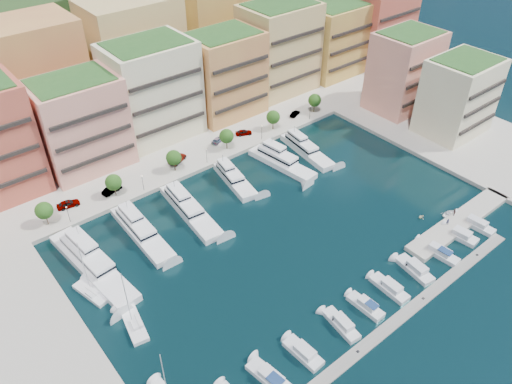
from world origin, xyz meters
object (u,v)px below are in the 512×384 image
cruiser_1 (270,378)px  tree_3 (227,136)px  lamppost_1 (142,180)px  yacht_5 (305,148)px  tree_4 (273,117)px  cruiser_3 (341,325)px  cruiser_5 (390,288)px  car_3 (218,140)px  car_1 (112,190)px  lamppost_0 (68,212)px  yacht_2 (188,208)px  cruiser_8 (460,235)px  car_4 (244,132)px  yacht_1 (140,230)px  car_0 (68,204)px  tree_2 (174,158)px  car_2 (177,159)px  cruiser_7 (438,252)px  lamppost_4 (310,110)px  person_1 (454,212)px  sailboat_1 (134,324)px  yacht_4 (280,161)px  cruiser_6 (415,269)px  tender_2 (450,214)px  cruiser_2 (303,353)px  yacht_3 (233,178)px  lamppost_2 (206,154)px  cruiser_4 (366,306)px  lamppost_3 (262,130)px  tree_1 (113,182)px  sailboat_2 (92,293)px  tree_0 (44,211)px  tender_1 (421,217)px  car_5 (295,114)px  tree_5 (315,100)px

cruiser_1 → tree_3: bearing=59.2°
lamppost_1 → yacht_5: bearing=-14.7°
tree_4 → cruiser_3: size_ratio=0.69×
cruiser_5 → car_3: size_ratio=1.76×
car_1 → car_3: 32.29m
lamppost_0 → yacht_2: yacht_2 is taller
cruiser_8 → car_4: 61.69m
yacht_1 → cruiser_5: size_ratio=2.68×
lamppost_1 → car_0: lamppost_1 is taller
tree_2 → car_2: (2.65, 3.11, -2.96)m
tree_4 → cruiser_7: tree_4 is taller
lamppost_4 → cruiser_1: (-62.58, -55.81, -3.26)m
cruiser_5 → cruiser_3: bearing=180.0°
tree_3 → person_1: (22.40, -53.57, -2.89)m
yacht_1 → cruiser_8: (51.91, -43.70, -0.54)m
cruiser_3 → cruiser_7: (28.44, -0.03, 0.02)m
sailboat_1 → car_0: sailboat_1 is taller
yacht_4 → cruiser_3: (-24.90, -44.53, -0.54)m
lamppost_4 → tree_2: bearing=177.0°
lamppost_4 → cruiser_6: lamppost_4 is taller
tender_2 → cruiser_2: bearing=100.8°
lamppost_0 → person_1: lamppost_0 is taller
car_0 → car_3: 42.21m
cruiser_6 → car_4: size_ratio=1.89×
yacht_5 → person_1: yacht_5 is taller
lamppost_1 → yacht_3: yacht_3 is taller
tree_4 → car_0: (-58.20, 2.91, -2.88)m
lamppost_2 → cruiser_4: 56.02m
cruiser_5 → car_3: (5.01, 62.19, 1.12)m
lamppost_3 → car_0: lamppost_3 is taller
tree_1 → tender_2: (54.91, -52.50, -4.35)m
lamppost_0 → sailboat_2: (-4.91, -21.23, -3.51)m
car_4 → lamppost_2: bearing=132.2°
cruiser_5 → tender_2: cruiser_5 is taller
tree_0 → tender_2: 88.33m
yacht_5 → cruiser_2: 62.21m
tender_1 → car_5: car_5 is taller
yacht_4 → car_5: size_ratio=4.93×
tree_4 → person_1: (6.40, -53.57, -2.89)m
tree_0 → tree_2: size_ratio=1.00×
sailboat_2 → tender_1: (66.11, -25.54, 0.09)m
tree_1 → lamppost_4: (60.00, -2.30, -0.92)m
lamppost_1 → car_3: (25.99, 6.40, -2.16)m
tree_5 → tender_1: tree_5 is taller
yacht_1 → car_0: bearing=116.3°
lamppost_0 → car_2: 31.19m
tree_5 → lamppost_1: 58.05m
sailboat_2 → car_5: size_ratio=3.24×
cruiser_2 → cruiser_6: 30.01m
tree_2 → lamppost_1: 10.30m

